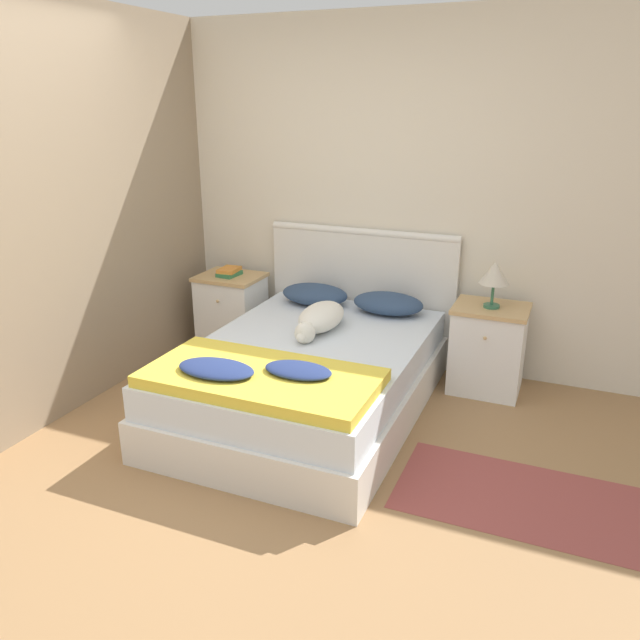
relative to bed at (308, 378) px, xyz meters
The scene contains 14 objects.
ground_plane 1.06m from the bed, 97.98° to the right, with size 16.00×16.00×0.00m, color #997047.
wall_back 1.53m from the bed, 97.40° to the left, with size 9.00×0.06×2.55m.
wall_side_left 1.81m from the bed, behind, with size 0.06×3.10×2.55m.
bed is the anchor object (origin of this frame).
headboard 1.08m from the bed, 90.00° to the left, with size 1.49×0.06×1.04m.
nightstand_left 1.29m from the bed, 142.83° to the left, with size 0.50×0.42×0.62m.
nightstand_right 1.29m from the bed, 37.17° to the left, with size 0.50×0.42×0.62m.
pillow_left 0.90m from the bed, 110.20° to the left, with size 0.52×0.33×0.15m.
pillow_right 0.90m from the bed, 69.80° to the left, with size 0.52×0.33×0.15m.
quilt 0.70m from the bed, 90.91° to the right, with size 1.29×0.66×0.12m.
dog 0.43m from the bed, 95.91° to the left, with size 0.27×0.69×0.18m.
book_stack 1.35m from the bed, 143.12° to the left, with size 0.16×0.21×0.06m.
table_lamp 1.42m from the bed, 36.47° to the left, with size 0.20×0.20×0.32m.
rug 1.52m from the bed, 18.15° to the right, with size 1.29×0.69×0.00m.
Camera 1 is at (1.66, -2.37, 1.96)m, focal length 35.00 mm.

